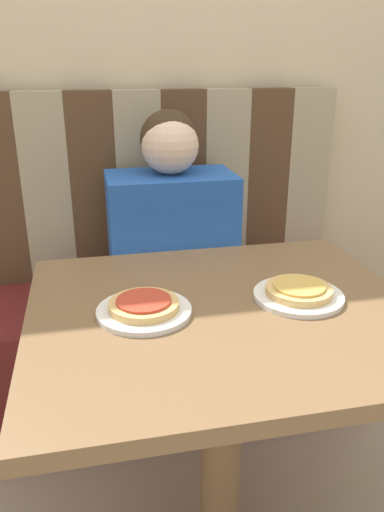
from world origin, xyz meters
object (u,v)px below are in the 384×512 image
object	(u,v)px
plate_right	(298,296)
pizza_right	(299,289)
pizza_left	(144,304)
person	(171,215)
plate_left	(144,311)

from	to	relation	value
plate_right	pizza_right	bearing A→B (deg)	90.00
plate_right	pizza_left	bearing A→B (deg)	180.00
plate_right	pizza_right	distance (m)	0.02
person	plate_left	distance (m)	0.70
person	pizza_right	distance (m)	0.70
person	plate_right	world-z (taller)	person
plate_left	pizza_right	xyz separation A→B (m)	(0.35, 0.00, 0.02)
person	plate_right	distance (m)	0.70
pizza_left	pizza_right	xyz separation A→B (m)	(0.35, 0.00, 0.00)
pizza_right	pizza_left	bearing A→B (deg)	180.00
pizza_left	pizza_right	distance (m)	0.35
person	pizza_right	size ratio (longest dim) A/B	4.24
plate_left	person	bearing A→B (deg)	75.46
person	plate_left	world-z (taller)	person
plate_right	plate_left	bearing A→B (deg)	180.00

